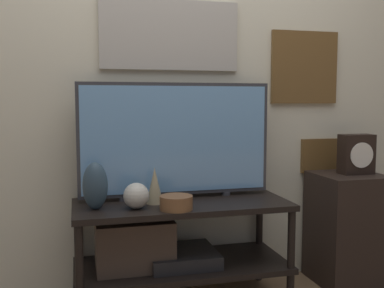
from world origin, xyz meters
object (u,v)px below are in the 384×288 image
mantel_clock (356,154)px  vase_round_glass (136,196)px  vase_slim_bronze (155,186)px  vase_wide_bowl (176,203)px  television (176,139)px  vase_urn_stoneware (95,186)px

mantel_clock → vase_round_glass: bearing=-174.3°
vase_slim_bronze → mantel_clock: (1.22, 0.04, 0.12)m
vase_wide_bowl → mantel_clock: 1.17m
vase_round_glass → mantel_clock: size_ratio=0.55×
vase_slim_bronze → mantel_clock: 1.22m
vase_slim_bronze → vase_wide_bowl: 0.19m
vase_slim_bronze → vase_wide_bowl: vase_slim_bronze is taller
television → vase_wide_bowl: bearing=-102.6°
vase_slim_bronze → vase_round_glass: (-0.11, -0.09, -0.03)m
television → vase_urn_stoneware: television is taller
television → mantel_clock: television is taller
vase_urn_stoneware → vase_wide_bowl: vase_urn_stoneware is taller
vase_urn_stoneware → mantel_clock: 1.52m
vase_round_glass → television: bearing=38.0°
vase_urn_stoneware → vase_round_glass: vase_urn_stoneware is taller
television → vase_wide_bowl: (-0.06, -0.26, -0.29)m
mantel_clock → television: bearing=176.9°
vase_slim_bronze → television: bearing=36.8°
television → vase_round_glass: bearing=-142.0°
vase_wide_bowl → vase_round_glass: (-0.19, 0.07, 0.03)m
vase_wide_bowl → vase_slim_bronze: bearing=116.5°
vase_urn_stoneware → vase_wide_bowl: size_ratio=1.44×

